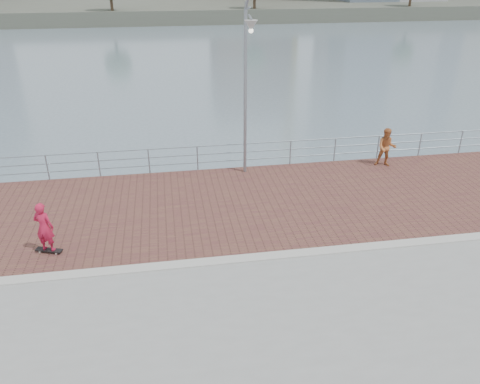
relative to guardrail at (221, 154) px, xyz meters
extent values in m
plane|color=slate|center=(0.00, -7.00, -2.69)|extent=(400.00, 400.00, 0.00)
cube|color=brown|center=(0.00, -3.40, -0.68)|extent=(40.00, 6.80, 0.02)
cube|color=#B7B5AD|center=(0.00, -7.00, -0.66)|extent=(40.00, 0.40, 0.06)
cylinder|color=#8C9EA8|center=(-7.18, 0.00, -0.14)|extent=(0.06, 0.06, 1.10)
cylinder|color=#8C9EA8|center=(-5.13, 0.00, -0.14)|extent=(0.06, 0.06, 1.10)
cylinder|color=#8C9EA8|center=(-3.08, 0.00, -0.14)|extent=(0.06, 0.06, 1.10)
cylinder|color=#8C9EA8|center=(-1.03, 0.00, -0.14)|extent=(0.06, 0.06, 1.10)
cylinder|color=#8C9EA8|center=(1.03, 0.00, -0.14)|extent=(0.06, 0.06, 1.10)
cylinder|color=#8C9EA8|center=(3.08, 0.00, -0.14)|extent=(0.06, 0.06, 1.10)
cylinder|color=#8C9EA8|center=(5.13, 0.00, -0.14)|extent=(0.06, 0.06, 1.10)
cylinder|color=#8C9EA8|center=(7.18, 0.00, -0.14)|extent=(0.06, 0.06, 1.10)
cylinder|color=#8C9EA8|center=(9.24, 0.00, -0.14)|extent=(0.06, 0.06, 1.10)
cylinder|color=#8C9EA8|center=(11.29, 0.00, -0.14)|extent=(0.06, 0.06, 1.10)
cylinder|color=#8C9EA8|center=(0.00, 0.00, 0.41)|extent=(39.00, 0.05, 0.05)
cylinder|color=#8C9EA8|center=(0.00, 0.00, 0.03)|extent=(39.00, 0.05, 0.05)
cylinder|color=#8C9EA8|center=(0.00, 0.00, -0.33)|extent=(39.00, 0.05, 0.05)
cylinder|color=gray|center=(0.95, -0.50, 2.61)|extent=(0.13, 0.13, 6.60)
cylinder|color=gray|center=(0.95, -1.05, 5.91)|extent=(0.08, 1.10, 0.08)
cone|color=#B2B2AD|center=(0.95, -1.60, 5.69)|extent=(0.48, 0.48, 0.38)
cube|color=black|center=(-6.13, -5.65, -0.59)|extent=(0.87, 0.48, 0.03)
cylinder|color=beige|center=(-6.41, -5.63, -0.64)|extent=(0.08, 0.06, 0.07)
cylinder|color=beige|center=(-5.89, -5.81, -0.64)|extent=(0.08, 0.06, 0.07)
cylinder|color=beige|center=(-6.36, -5.49, -0.64)|extent=(0.08, 0.06, 0.07)
cylinder|color=beige|center=(-5.84, -5.66, -0.64)|extent=(0.08, 0.06, 0.07)
imported|color=#BE193B|center=(-6.13, -5.65, 0.23)|extent=(0.69, 0.56, 1.63)
imported|color=#C06D38|center=(7.15, -0.86, 0.18)|extent=(1.01, 0.91, 1.71)
camera|label=1|loc=(-2.25, -18.66, 7.45)|focal=35.00mm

